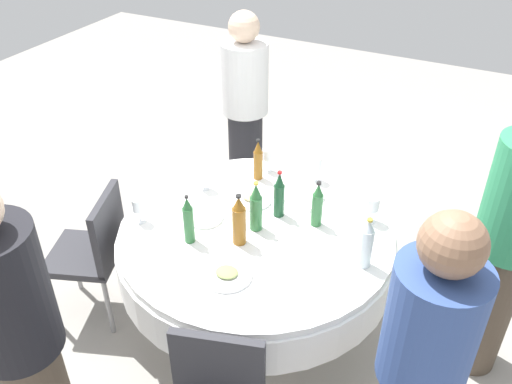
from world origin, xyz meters
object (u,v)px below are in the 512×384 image
at_px(person_outer, 245,111).
at_px(chair_inner, 95,247).
at_px(person_left, 420,370).
at_px(bottle_green_south, 188,220).
at_px(bottle_amber_inner, 258,161).
at_px(plate_mid, 252,199).
at_px(person_east, 22,343).
at_px(bottle_dark_green_left, 279,195).
at_px(bottle_green_outer, 317,205).
at_px(plate_front, 227,274).
at_px(bottle_clear_west, 366,244).
at_px(wine_glass_rear, 204,175).
at_px(wine_glass_west, 268,155).
at_px(dining_table, 256,249).
at_px(bottle_green_east, 256,208).
at_px(wine_glass_outer, 373,204).
at_px(bottle_amber_near, 239,221).
at_px(wine_glass_inner, 316,164).
at_px(plate_rear, 205,218).
at_px(person_near, 508,244).

height_order(person_outer, chair_inner, person_outer).
bearing_deg(person_left, bottle_green_south, -74.56).
relative_size(bottle_amber_inner, plate_mid, 1.16).
relative_size(bottle_green_south, person_east, 0.18).
distance_m(bottle_dark_green_left, person_left, 1.22).
bearing_deg(person_east, bottle_green_outer, -97.16).
relative_size(bottle_dark_green_left, bottle_amber_inner, 1.06).
xyz_separation_m(plate_front, person_left, (-0.96, 0.20, 0.07)).
distance_m(bottle_dark_green_left, person_east, 1.46).
distance_m(bottle_clear_west, wine_glass_rear, 1.09).
xyz_separation_m(wine_glass_west, plate_mid, (-0.06, 0.34, -0.10)).
relative_size(bottle_clear_west, wine_glass_rear, 1.93).
xyz_separation_m(bottle_green_outer, plate_mid, (0.42, -0.04, -0.12)).
distance_m(dining_table, bottle_green_south, 0.46).
height_order(bottle_green_east, plate_mid, bottle_green_east).
bearing_deg(bottle_green_east, chair_inner, 20.22).
bearing_deg(wine_glass_outer, bottle_green_outer, 31.50).
xyz_separation_m(bottle_amber_near, chair_inner, (0.86, 0.18, -0.36)).
bearing_deg(bottle_dark_green_left, wine_glass_west, -56.70).
bearing_deg(bottle_dark_green_left, bottle_green_outer, -176.37).
xyz_separation_m(wine_glass_inner, plate_front, (0.06, 0.99, -0.11)).
xyz_separation_m(plate_front, person_outer, (0.71, -1.54, 0.05)).
height_order(bottle_green_outer, person_outer, person_outer).
bearing_deg(bottle_clear_west, plate_rear, 1.85).
xyz_separation_m(bottle_amber_inner, bottle_clear_west, (-0.83, 0.48, 0.01)).
height_order(bottle_green_outer, wine_glass_outer, bottle_green_outer).
relative_size(wine_glass_outer, chair_inner, 0.18).
relative_size(wine_glass_inner, person_left, 0.10).
distance_m(bottle_amber_inner, wine_glass_rear, 0.35).
height_order(bottle_green_outer, chair_inner, bottle_green_outer).
bearing_deg(bottle_clear_west, bottle_amber_inner, -30.13).
height_order(plate_front, person_left, person_left).
bearing_deg(wine_glass_rear, plate_mid, -176.20).
relative_size(bottle_amber_near, bottle_amber_inner, 1.10).
bearing_deg(bottle_green_east, bottle_dark_green_left, -109.20).
bearing_deg(wine_glass_rear, plate_front, 129.29).
relative_size(wine_glass_west, person_near, 0.10).
bearing_deg(chair_inner, bottle_dark_green_left, -82.68).
distance_m(person_east, person_left, 1.58).
bearing_deg(wine_glass_outer, bottle_green_east, 32.32).
bearing_deg(wine_glass_inner, dining_table, 79.85).
distance_m(bottle_amber_near, wine_glass_rear, 0.55).
xyz_separation_m(plate_rear, person_outer, (0.38, -1.19, 0.06)).
bearing_deg(bottle_dark_green_left, plate_mid, -16.10).
xyz_separation_m(person_east, person_left, (-1.47, -0.60, -0.01)).
xyz_separation_m(bottle_clear_west, wine_glass_outer, (0.08, -0.36, -0.02)).
height_order(wine_glass_rear, chair_inner, wine_glass_rear).
bearing_deg(person_outer, bottle_amber_inner, -86.95).
xyz_separation_m(dining_table, wine_glass_outer, (-0.54, -0.34, 0.26)).
bearing_deg(bottle_clear_west, bottle_green_south, 14.67).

